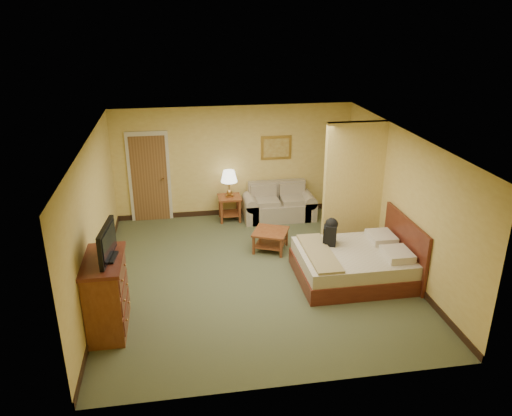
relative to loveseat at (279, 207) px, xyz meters
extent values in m
plane|color=#4D5336|center=(-0.99, -2.57, -0.27)|extent=(6.00, 6.00, 0.00)
plane|color=white|center=(-0.99, -2.57, 2.33)|extent=(6.00, 6.00, 0.00)
cube|color=#DEBE5F|center=(-0.99, 0.43, 1.03)|extent=(5.50, 0.02, 2.60)
cube|color=#DEBE5F|center=(-3.74, -2.57, 1.03)|extent=(0.02, 6.00, 2.60)
cube|color=#DEBE5F|center=(1.76, -2.57, 1.03)|extent=(0.02, 6.00, 2.60)
cube|color=#DEBE5F|center=(1.16, -1.65, 1.03)|extent=(1.20, 0.15, 2.60)
cube|color=beige|center=(-2.94, 0.40, 0.78)|extent=(0.94, 0.06, 2.10)
cube|color=brown|center=(-2.94, 0.38, 0.73)|extent=(0.80, 0.04, 2.00)
cylinder|color=#A6783D|center=(-2.64, 0.33, 0.73)|extent=(0.04, 0.12, 0.04)
cube|color=black|center=(-0.99, 0.42, -0.21)|extent=(5.50, 0.02, 0.12)
cube|color=tan|center=(0.00, -0.05, -0.07)|extent=(1.37, 0.73, 0.41)
cube|color=tan|center=(0.00, 0.27, 0.35)|extent=(1.37, 0.18, 0.43)
cube|color=tan|center=(-0.68, -0.05, -0.04)|extent=(0.29, 0.73, 0.46)
cube|color=tan|center=(0.68, -0.05, -0.04)|extent=(0.29, 0.73, 0.46)
cube|color=brown|center=(-1.15, 0.08, 0.28)|extent=(0.52, 0.52, 0.04)
cube|color=brown|center=(-1.15, 0.08, -0.12)|extent=(0.44, 0.44, 0.03)
cube|color=brown|center=(-1.36, -0.13, -0.01)|extent=(0.05, 0.05, 0.53)
cube|color=brown|center=(-0.94, -0.13, -0.01)|extent=(0.05, 0.05, 0.53)
cube|color=brown|center=(-1.36, 0.29, -0.01)|extent=(0.05, 0.05, 0.53)
cube|color=brown|center=(-0.94, 0.29, -0.01)|extent=(0.05, 0.05, 0.53)
cylinder|color=#A6783D|center=(-1.15, 0.08, 0.33)|extent=(0.19, 0.19, 0.04)
cylinder|color=#A6783D|center=(-1.15, 0.08, 0.57)|extent=(0.03, 0.03, 0.32)
cone|color=white|center=(-1.15, 0.08, 0.80)|extent=(0.38, 0.38, 0.26)
cube|color=brown|center=(-0.51, -1.62, 0.13)|extent=(0.87, 0.87, 0.04)
cube|color=brown|center=(-0.51, -1.62, -0.13)|extent=(0.74, 0.74, 0.03)
cube|color=brown|center=(-0.79, -1.90, -0.08)|extent=(0.05, 0.05, 0.39)
cube|color=brown|center=(-0.23, -1.34, -0.08)|extent=(0.05, 0.05, 0.39)
cube|color=#B78E3F|center=(0.00, 0.41, 1.33)|extent=(0.72, 0.03, 0.56)
cube|color=#A77933|center=(0.00, 0.39, 1.33)|extent=(0.60, 0.02, 0.44)
cube|color=brown|center=(-3.46, -3.89, 0.30)|extent=(0.53, 1.06, 1.15)
cube|color=#4F1B12|center=(-3.46, -3.89, 0.91)|extent=(0.60, 1.13, 0.06)
cube|color=black|center=(-3.36, -3.89, 0.95)|extent=(0.25, 0.39, 0.03)
cube|color=black|center=(-3.36, -3.89, 1.20)|extent=(0.16, 0.85, 0.51)
cube|color=#4F1B12|center=(0.76, -3.00, -0.12)|extent=(2.03, 1.62, 0.30)
cube|color=beige|center=(0.76, -3.00, 0.15)|extent=(1.97, 1.56, 0.24)
cube|color=#4F1B12|center=(1.72, -3.00, 0.29)|extent=(0.06, 1.73, 1.12)
cube|color=beige|center=(1.41, -3.36, 0.34)|extent=(0.46, 0.56, 0.14)
cube|color=beige|center=(1.41, -2.65, 0.34)|extent=(0.46, 0.56, 0.14)
cube|color=#948050|center=(0.10, -3.00, 0.30)|extent=(0.46, 1.52, 0.05)
cube|color=black|center=(0.43, -2.63, 0.47)|extent=(0.29, 0.35, 0.40)
sphere|color=black|center=(0.43, -2.63, 0.67)|extent=(0.24, 0.24, 0.24)
camera|label=1|loc=(-2.28, -10.64, 4.34)|focal=35.00mm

